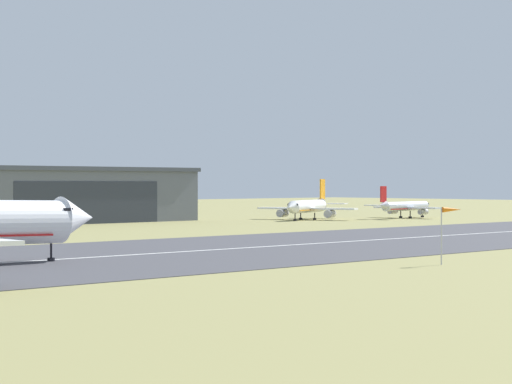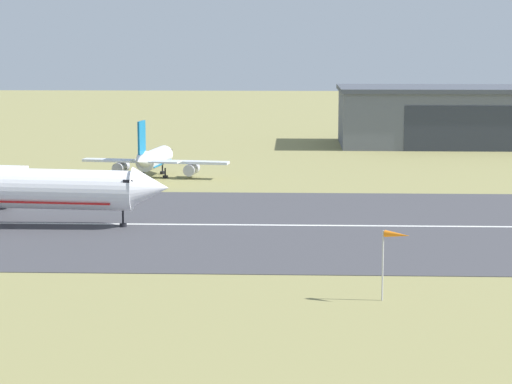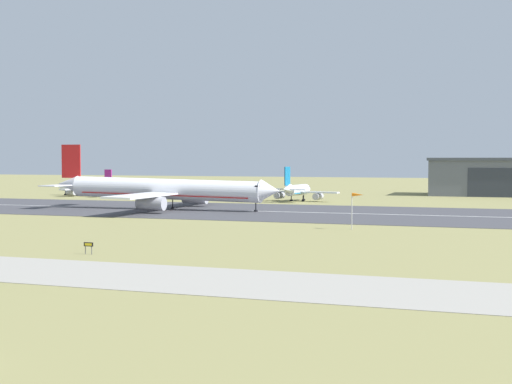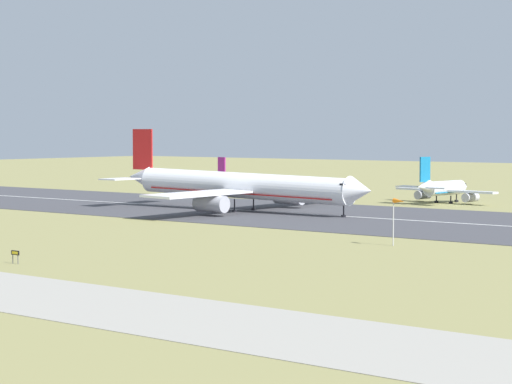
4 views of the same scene
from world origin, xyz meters
name	(u,v)px [view 2 (image 2 of 4)]	position (x,y,z in m)	size (l,w,h in m)	color
runway_strip	(300,226)	(0.00, 119.59, 0.03)	(477.12, 49.82, 0.06)	#3D3D42
runway_centreline	(300,225)	(0.00, 119.59, 0.07)	(429.41, 0.70, 0.01)	silver
hangar_building	(485,116)	(38.55, 209.78, 6.06)	(60.33, 23.68, 12.08)	slate
airplane_parked_west	(154,159)	(-22.92, 159.32, 2.99)	(23.89, 17.62, 9.62)	silver
windsock_pole	(395,239)	(7.84, 85.45, 5.46)	(2.29, 1.49, 6.13)	#B7B7BC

